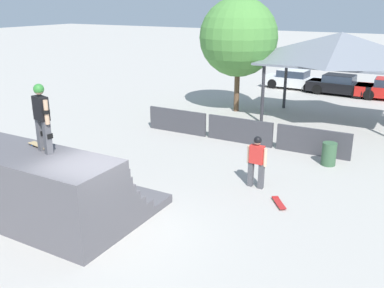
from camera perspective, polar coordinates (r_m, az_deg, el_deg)
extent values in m
plane|color=#ADA8A0|center=(11.42, -11.25, -11.91)|extent=(160.00, 160.00, 0.00)
cube|color=#565459|center=(13.28, -17.78, -7.35)|extent=(5.75, 3.79, 0.25)
cube|color=#565459|center=(12.89, -19.45, -7.11)|extent=(5.75, 2.82, 0.25)
cube|color=#565459|center=(12.68, -20.17, -6.37)|extent=(5.75, 2.47, 0.25)
cube|color=#565459|center=(12.52, -20.70, -5.51)|extent=(5.75, 2.23, 0.25)
cube|color=#565459|center=(12.37, -21.13, -4.58)|extent=(5.75, 2.06, 0.25)
cube|color=#565459|center=(12.25, -21.48, -3.60)|extent=(5.75, 1.93, 0.25)
cube|color=#565459|center=(12.14, -21.77, -2.56)|extent=(5.75, 1.85, 0.25)
cube|color=#565459|center=(12.04, -22.00, -1.48)|extent=(5.75, 1.80, 0.25)
cylinder|color=silver|center=(12.55, -18.95, 0.09)|extent=(5.63, 0.07, 0.07)
cube|color=#4C4C51|center=(11.42, -18.71, 0.79)|extent=(0.20, 0.20, 0.86)
cube|color=black|center=(11.42, -18.59, 1.07)|extent=(0.23, 0.20, 0.13)
cube|color=#4C4C51|center=(11.75, -19.52, 1.18)|extent=(0.20, 0.20, 0.86)
cube|color=black|center=(11.74, -19.40, 1.46)|extent=(0.23, 0.20, 0.13)
cube|color=black|center=(11.39, -19.50, 4.51)|extent=(0.51, 0.36, 0.61)
cylinder|color=tan|center=(11.15, -18.83, 4.03)|extent=(0.14, 0.14, 0.61)
cylinder|color=black|center=(11.15, -18.84, 4.09)|extent=(0.21, 0.21, 0.09)
cylinder|color=tan|center=(11.66, -20.09, 4.50)|extent=(0.14, 0.14, 0.61)
cylinder|color=black|center=(11.66, -20.10, 4.56)|extent=(0.21, 0.21, 0.09)
sphere|color=tan|center=(11.30, -19.75, 6.76)|extent=(0.24, 0.24, 0.24)
sphere|color=#337F33|center=(11.30, -19.77, 6.91)|extent=(0.26, 0.26, 0.26)
cylinder|color=blue|center=(11.95, -18.75, -0.48)|extent=(0.06, 0.04, 0.05)
cylinder|color=blue|center=(11.89, -19.33, -0.65)|extent=(0.06, 0.04, 0.05)
cylinder|color=blue|center=(12.38, -20.01, 0.03)|extent=(0.06, 0.04, 0.05)
cylinder|color=blue|center=(12.32, -20.56, -0.13)|extent=(0.06, 0.04, 0.05)
cube|color=tan|center=(12.12, -19.69, -0.15)|extent=(0.86, 0.36, 0.02)
cube|color=tan|center=(11.80, -18.75, -0.45)|extent=(0.14, 0.22, 0.02)
cube|color=#4C4C51|center=(13.97, 7.84, -3.98)|extent=(0.16, 0.16, 0.83)
cube|color=#4C4C51|center=(13.84, 9.20, -4.27)|extent=(0.16, 0.16, 0.83)
cube|color=red|center=(13.65, 8.66, -1.38)|extent=(0.46, 0.25, 0.59)
cylinder|color=beige|center=(13.77, 7.59, -1.35)|extent=(0.12, 0.12, 0.59)
cylinder|color=beige|center=(13.56, 9.72, -1.78)|extent=(0.12, 0.12, 0.59)
sphere|color=beige|center=(13.51, 8.75, 0.38)|extent=(0.23, 0.23, 0.23)
sphere|color=black|center=(13.50, 8.75, 0.50)|extent=(0.26, 0.26, 0.26)
cylinder|color=green|center=(13.20, 10.89, -7.38)|extent=(0.05, 0.06, 0.05)
cylinder|color=green|center=(13.24, 11.47, -7.34)|extent=(0.05, 0.06, 0.05)
cylinder|color=green|center=(12.77, 11.56, -8.36)|extent=(0.05, 0.06, 0.05)
cylinder|color=green|center=(12.81, 12.16, -8.30)|extent=(0.05, 0.06, 0.05)
cube|color=#B22323|center=(12.99, 11.52, -7.70)|extent=(0.64, 0.78, 0.02)
cube|color=#B22323|center=(13.30, 11.04, -6.93)|extent=(0.22, 0.20, 0.02)
cube|color=#3D3D42|center=(19.53, -1.97, 3.08)|extent=(2.90, 0.12, 1.05)
cube|color=#3D3D42|center=(18.17, 6.39, 1.80)|extent=(2.90, 0.12, 1.05)
cube|color=#3D3D42|center=(17.27, 15.83, 0.29)|extent=(2.90, 0.12, 1.05)
cylinder|color=#2D2D33|center=(21.16, 9.41, 6.54)|extent=(0.16, 0.16, 2.83)
cylinder|color=#2D2D33|center=(24.46, 12.34, 7.96)|extent=(0.16, 0.16, 2.83)
cube|color=slate|center=(21.81, 19.01, 10.05)|extent=(7.26, 4.17, 0.10)
pyramid|color=slate|center=(21.72, 19.22, 12.04)|extent=(7.11, 4.08, 1.43)
cylinder|color=brown|center=(23.37, 5.99, 7.35)|extent=(0.28, 0.28, 2.47)
sphere|color=#4C893D|center=(23.00, 6.22, 13.97)|extent=(4.08, 4.08, 4.08)
cylinder|color=#385B3D|center=(16.37, 17.80, -1.27)|extent=(0.52, 0.52, 0.85)
cube|color=silver|center=(30.46, 13.47, 8.12)|extent=(4.25, 1.93, 0.62)
cube|color=#283342|center=(30.41, 13.35, 9.14)|extent=(2.01, 1.53, 0.46)
cube|color=silver|center=(30.38, 13.38, 9.57)|extent=(1.92, 1.49, 0.04)
cylinder|color=black|center=(30.83, 16.17, 7.70)|extent=(0.65, 0.24, 0.64)
cylinder|color=black|center=(29.38, 15.27, 7.28)|extent=(0.65, 0.24, 0.64)
cylinder|color=black|center=(31.63, 11.75, 8.31)|extent=(0.65, 0.24, 0.64)
cylinder|color=black|center=(30.23, 10.67, 7.91)|extent=(0.65, 0.24, 0.64)
cube|color=black|center=(29.24, 19.14, 7.19)|extent=(4.14, 1.88, 0.62)
cube|color=#283342|center=(29.17, 19.05, 8.25)|extent=(1.95, 1.49, 0.46)
cube|color=black|center=(29.14, 19.09, 8.70)|extent=(1.87, 1.45, 0.04)
cylinder|color=black|center=(29.72, 21.77, 6.74)|extent=(0.65, 0.24, 0.64)
cylinder|color=black|center=(28.30, 21.14, 6.28)|extent=(0.65, 0.24, 0.64)
cylinder|color=black|center=(30.28, 17.20, 7.42)|extent=(0.65, 0.24, 0.64)
cylinder|color=black|center=(28.89, 16.36, 7.00)|extent=(0.65, 0.24, 0.64)
cylinder|color=black|center=(29.74, 22.79, 6.62)|extent=(0.65, 0.22, 0.64)
cylinder|color=black|center=(28.19, 22.48, 6.07)|extent=(0.65, 0.22, 0.64)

